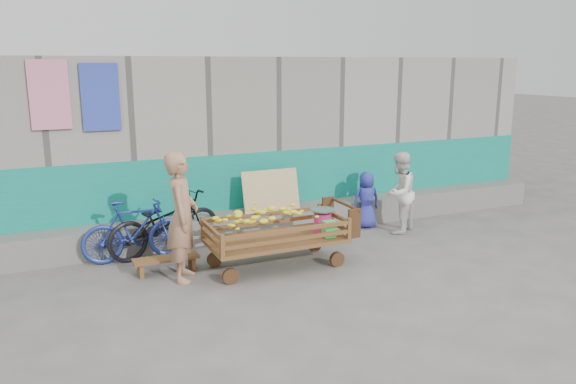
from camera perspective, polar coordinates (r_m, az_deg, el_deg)
name	(u,v)px	position (r m, az deg, el deg)	size (l,w,h in m)	color
ground	(314,284)	(7.65, 2.67, -9.28)	(80.00, 80.00, 0.00)	#56554F
building_wall	(220,139)	(10.94, -6.94, 5.36)	(12.00, 3.50, 3.00)	gray
banana_cart	(273,226)	(8.04, -1.50, -3.48)	(2.14, 0.98, 0.91)	brown
bench	(166,261)	(8.15, -12.26, -6.89)	(0.91, 0.27, 0.23)	brown
vendor_man	(182,217)	(7.66, -10.69, -2.48)	(0.65, 0.42, 1.77)	#A57457
woman	(399,193)	(9.89, 11.25, -0.06)	(0.69, 0.54, 1.42)	silver
child	(366,200)	(10.11, 7.95, -0.80)	(0.50, 0.32, 1.02)	#2B319A
bicycle_dark	(165,223)	(8.85, -12.38, -3.09)	(0.65, 1.88, 0.99)	black
bicycle_blue	(136,230)	(8.64, -15.23, -3.79)	(0.44, 1.57, 0.94)	navy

